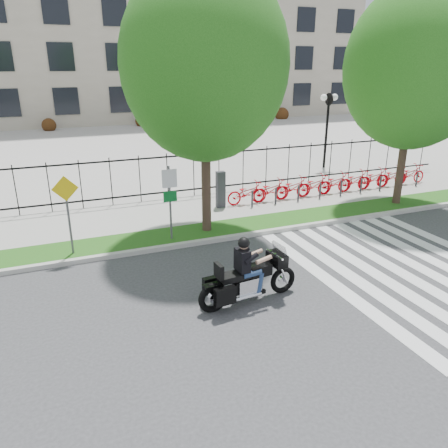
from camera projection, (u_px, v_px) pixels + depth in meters
name	position (u px, v px, depth m)	size (l,w,h in m)	color
ground	(263.00, 300.00, 11.27)	(120.00, 120.00, 0.00)	#353537
curb	(208.00, 241.00, 14.81)	(60.00, 0.20, 0.15)	#AFAEA5
grass_verge	(200.00, 232.00, 15.55)	(60.00, 1.50, 0.15)	#174812
sidewalk	(180.00, 212.00, 17.72)	(60.00, 3.50, 0.15)	#9F9C95
plaza	(113.00, 144.00, 32.99)	(80.00, 34.00, 0.10)	#9F9C95
crosswalk_stripes	(408.00, 269.00, 12.97)	(5.70, 8.00, 0.01)	silver
iron_fence	(167.00, 176.00, 18.87)	(30.00, 0.06, 2.00)	black
office_building	(77.00, 22.00, 46.89)	(60.00, 21.90, 20.15)	#A09581
lamp_post_right	(328.00, 112.00, 24.12)	(1.06, 0.70, 4.25)	black
street_tree_1	(204.00, 64.00, 13.69)	(5.35, 5.35, 8.66)	#39281F
street_tree_2	(415.00, 67.00, 16.77)	(5.46, 5.46, 8.59)	#39281F
bike_share_station	(333.00, 183.00, 19.86)	(11.07, 0.85, 1.50)	#2D2D33
sign_pole_regulatory	(170.00, 194.00, 14.25)	(0.50, 0.09, 2.50)	#59595B
sign_pole_warning	(67.00, 205.00, 13.13)	(0.78, 0.09, 2.49)	#59595B
motorcycle_rider	(249.00, 276.00, 10.94)	(2.81, 0.89, 2.17)	black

